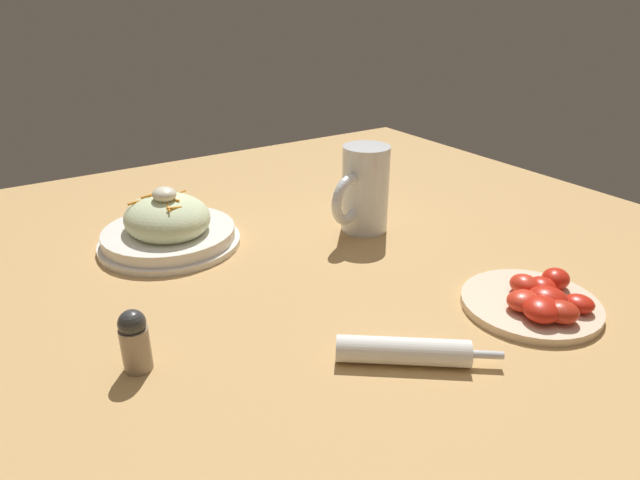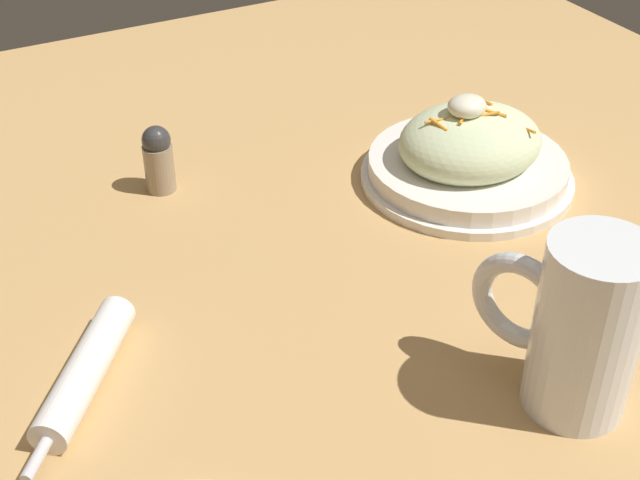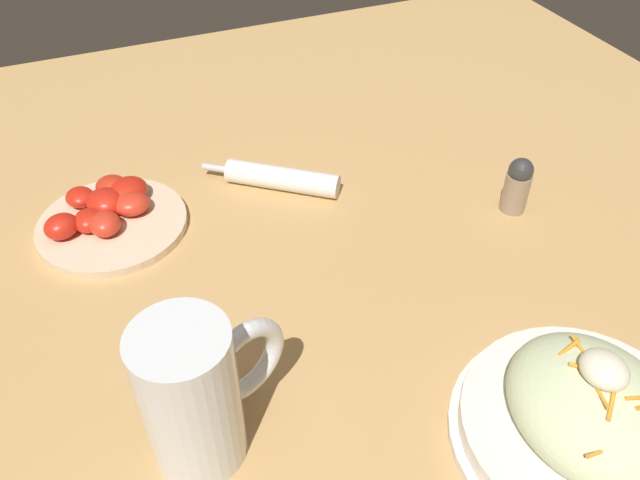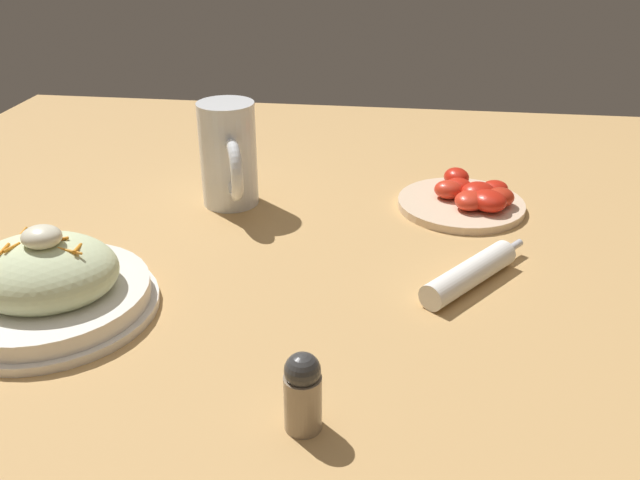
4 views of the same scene
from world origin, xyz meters
The scene contains 6 objects.
ground_plane centered at (0.00, 0.00, 0.00)m, with size 1.43×1.43×0.00m, color tan.
salad_plate centered at (-0.25, -0.12, 0.03)m, with size 0.23×0.23×0.10m.
beer_mug centered at (-0.13, 0.18, 0.07)m, with size 0.08×0.13×0.15m.
napkin_roll centered at (0.20, -0.01, 0.02)m, with size 0.13×0.16×0.03m.
tomato_plate centered at (0.21, 0.21, 0.01)m, with size 0.18×0.18×0.04m.
salt_shaker centered at (0.05, -0.26, 0.04)m, with size 0.03×0.03×0.07m.
Camera 1 is at (0.58, -0.37, 0.39)m, focal length 31.15 mm.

